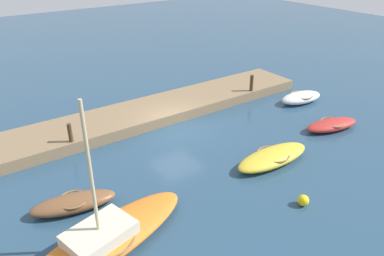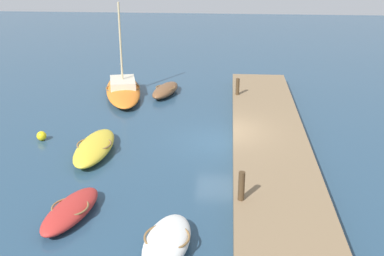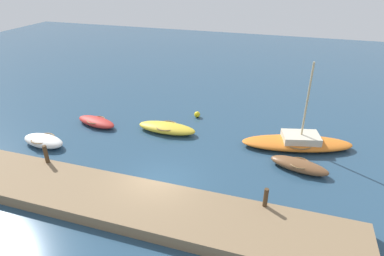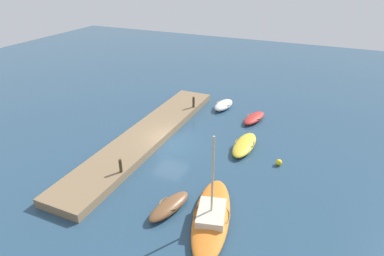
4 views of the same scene
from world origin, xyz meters
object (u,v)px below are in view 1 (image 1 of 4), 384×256
at_px(rowboat_yellow, 273,157).
at_px(sailboat_orange, 105,239).
at_px(rowboat_red, 332,125).
at_px(rowboat_brown, 74,203).
at_px(marker_buoy, 303,200).
at_px(mooring_post_west, 252,83).
at_px(dinghy_white, 301,97).
at_px(mooring_post_mid_west, 70,133).

xyz_separation_m(rowboat_yellow, sailboat_orange, (8.72, 0.57, 0.07)).
xyz_separation_m(sailboat_orange, rowboat_red, (-13.98, -1.16, -0.10)).
xyz_separation_m(rowboat_brown, rowboat_yellow, (-8.90, 2.04, -0.00)).
height_order(rowboat_yellow, marker_buoy, rowboat_yellow).
relative_size(rowboat_red, mooring_post_west, 3.24).
distance_m(rowboat_brown, dinghy_white, 15.93).
distance_m(dinghy_white, mooring_post_west, 3.33).
height_order(rowboat_yellow, sailboat_orange, sailboat_orange).
xyz_separation_m(rowboat_red, mooring_post_west, (0.65, -5.85, 0.84)).
height_order(rowboat_yellow, dinghy_white, dinghy_white).
bearing_deg(mooring_post_mid_west, mooring_post_west, 180.00).
height_order(rowboat_yellow, mooring_post_west, mooring_post_west).
bearing_deg(sailboat_orange, rowboat_red, 170.66).
relative_size(dinghy_white, mooring_post_mid_west, 3.26).
relative_size(rowboat_yellow, mooring_post_mid_west, 4.33).
xyz_separation_m(rowboat_yellow, rowboat_red, (-5.25, -0.59, -0.03)).
distance_m(rowboat_yellow, mooring_post_mid_west, 9.86).
distance_m(mooring_post_west, mooring_post_mid_west, 12.02).
bearing_deg(rowboat_brown, rowboat_red, -172.63).
distance_m(sailboat_orange, mooring_post_mid_west, 7.16).
xyz_separation_m(mooring_post_west, marker_buoy, (5.93, 9.39, -0.90)).
xyz_separation_m(rowboat_brown, mooring_post_west, (-13.50, -4.40, 0.81)).
xyz_separation_m(dinghy_white, mooring_post_mid_west, (14.32, -2.29, 0.74)).
bearing_deg(rowboat_red, rowboat_brown, 6.60).
bearing_deg(mooring_post_west, rowboat_yellow, 54.45).
bearing_deg(sailboat_orange, mooring_post_mid_west, -114.59).
bearing_deg(sailboat_orange, rowboat_brown, -100.28).
bearing_deg(marker_buoy, rowboat_yellow, -114.18).
bearing_deg(rowboat_brown, sailboat_orange, 107.03).
bearing_deg(dinghy_white, rowboat_red, 71.83).
bearing_deg(mooring_post_west, mooring_post_mid_west, 0.00).
bearing_deg(mooring_post_west, rowboat_brown, 18.04).
relative_size(rowboat_yellow, sailboat_orange, 0.58).
bearing_deg(dinghy_white, marker_buoy, 47.35).
distance_m(rowboat_red, mooring_post_mid_west, 13.99).
distance_m(rowboat_yellow, dinghy_white, 8.05).
relative_size(rowboat_brown, sailboat_orange, 0.48).
distance_m(rowboat_red, marker_buoy, 7.47).
distance_m(sailboat_orange, marker_buoy, 7.78).
bearing_deg(dinghy_white, sailboat_orange, 23.35).
height_order(mooring_post_mid_west, marker_buoy, mooring_post_mid_west).
height_order(dinghy_white, mooring_post_west, mooring_post_west).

